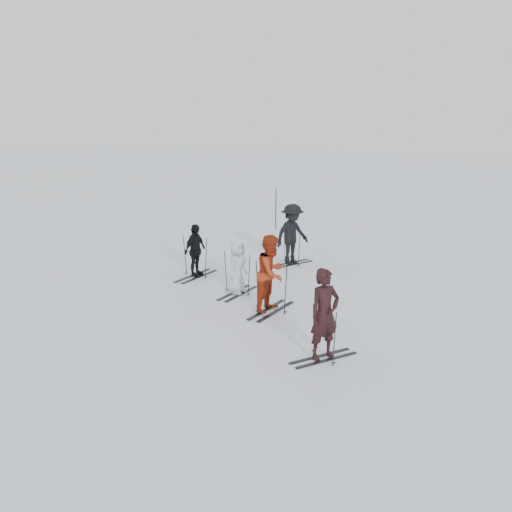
% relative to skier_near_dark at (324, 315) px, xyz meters
% --- Properties ---
extents(ground, '(120.00, 120.00, 0.00)m').
position_rel_skier_near_dark_xyz_m(ground, '(-3.44, 2.51, -0.94)').
color(ground, silver).
rests_on(ground, ground).
extents(skier_near_dark, '(0.75, 0.82, 1.89)m').
position_rel_skier_near_dark_xyz_m(skier_near_dark, '(0.00, 0.00, 0.00)').
color(skier_near_dark, black).
rests_on(skier_near_dark, ground).
extents(skier_red, '(0.79, 0.99, 1.96)m').
position_rel_skier_near_dark_xyz_m(skier_red, '(-2.25, 2.10, 0.04)').
color(skier_red, '#9E2C11').
rests_on(skier_red, ground).
extents(skier_grey, '(0.50, 0.74, 1.50)m').
position_rel_skier_near_dark_xyz_m(skier_grey, '(-3.73, 2.96, -0.20)').
color(skier_grey, silver).
rests_on(skier_grey, ground).
extents(skier_uphill_left, '(0.44, 0.96, 1.61)m').
position_rel_skier_near_dark_xyz_m(skier_uphill_left, '(-5.73, 3.85, -0.14)').
color(skier_uphill_left, black).
rests_on(skier_uphill_left, ground).
extents(skier_uphill_far, '(1.22, 1.48, 2.00)m').
position_rel_skier_near_dark_xyz_m(skier_uphill_far, '(-3.74, 6.63, 0.06)').
color(skier_uphill_far, black).
rests_on(skier_uphill_far, ground).
extents(skis_near_dark, '(1.76, 1.52, 1.14)m').
position_rel_skier_near_dark_xyz_m(skis_near_dark, '(0.00, 0.00, -0.37)').
color(skis_near_dark, black).
rests_on(skis_near_dark, ground).
extents(skis_red, '(1.89, 1.07, 1.34)m').
position_rel_skier_near_dark_xyz_m(skis_red, '(-2.25, 2.10, -0.27)').
color(skis_red, black).
rests_on(skis_red, ground).
extents(skis_grey, '(1.71, 0.94, 1.23)m').
position_rel_skier_near_dark_xyz_m(skis_grey, '(-3.73, 2.96, -0.33)').
color(skis_grey, black).
rests_on(skis_grey, ground).
extents(skis_uphill_left, '(1.84, 1.04, 1.31)m').
position_rel_skier_near_dark_xyz_m(skis_uphill_left, '(-5.73, 3.85, -0.29)').
color(skis_uphill_left, black).
rests_on(skis_uphill_left, ground).
extents(skis_uphill_far, '(1.89, 1.51, 1.22)m').
position_rel_skier_near_dark_xyz_m(skis_uphill_far, '(-3.74, 6.63, -0.33)').
color(skis_uphill_far, black).
rests_on(skis_uphill_far, ground).
extents(piste_marker, '(0.05, 0.05, 1.80)m').
position_rel_skier_near_dark_xyz_m(piste_marker, '(-6.80, 11.65, -0.04)').
color(piste_marker, black).
rests_on(piste_marker, ground).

